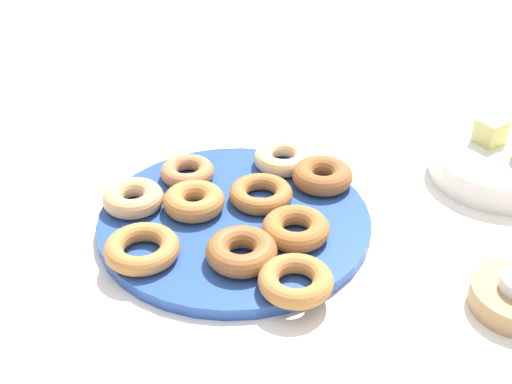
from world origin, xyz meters
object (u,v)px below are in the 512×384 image
at_px(donut_2, 142,249).
at_px(donut_plate, 234,221).
at_px(donut_4, 261,194).
at_px(donut_1, 194,201).
at_px(donut_3, 133,198).
at_px(fruit_bowl, 500,166).
at_px(donut_7, 187,172).
at_px(donut_8, 322,176).
at_px(melon_chunk_left, 490,131).
at_px(donut_0, 283,158).
at_px(donut_6, 296,281).
at_px(donut_9, 242,251).
at_px(donut_5, 296,228).

bearing_deg(donut_2, donut_plate, 107.56).
bearing_deg(donut_4, donut_1, -97.12).
distance_m(donut_3, fruit_bowl, 0.52).
height_order(donut_7, donut_8, donut_8).
distance_m(donut_8, melon_chunk_left, 0.26).
height_order(donut_0, donut_1, donut_1).
height_order(donut_3, donut_6, donut_3).
bearing_deg(donut_9, donut_0, 145.07).
height_order(donut_7, melon_chunk_left, melon_chunk_left).
relative_size(donut_2, donut_4, 1.07).
relative_size(donut_0, fruit_bowl, 0.43).
xyz_separation_m(donut_0, donut_1, (0.06, -0.15, 0.00)).
bearing_deg(donut_3, donut_0, 96.87).
distance_m(donut_9, melon_chunk_left, 0.43).
height_order(donut_2, donut_5, donut_5).
relative_size(donut_plate, donut_5, 4.21).
bearing_deg(donut_1, donut_7, 170.74).
xyz_separation_m(donut_2, donut_4, (-0.06, 0.17, -0.00)).
bearing_deg(fruit_bowl, donut_4, -96.67).
bearing_deg(donut_2, donut_5, 81.34).
relative_size(donut_7, melon_chunk_left, 2.10).
bearing_deg(donut_plate, donut_4, 113.76).
bearing_deg(melon_chunk_left, donut_6, -65.78).
height_order(donut_4, donut_8, donut_8).
distance_m(donut_0, donut_6, 0.27).
xyz_separation_m(donut_2, donut_9, (0.05, 0.11, 0.00)).
height_order(donut_1, donut_3, donut_1).
bearing_deg(donut_9, donut_3, -148.42).
height_order(donut_0, donut_8, donut_8).
xyz_separation_m(donut_plate, donut_4, (-0.02, 0.04, 0.02)).
height_order(donut_8, fruit_bowl, donut_8).
height_order(donut_1, donut_8, same).
bearing_deg(donut_9, fruit_bowl, 99.23).
bearing_deg(melon_chunk_left, donut_8, -93.41).
bearing_deg(melon_chunk_left, donut_9, -76.23).
bearing_deg(donut_8, donut_6, -32.81).
relative_size(donut_1, donut_6, 0.95).
bearing_deg(donut_5, donut_8, 140.06).
bearing_deg(fruit_bowl, donut_9, -80.77).
xyz_separation_m(donut_4, donut_5, (0.09, 0.01, 0.00)).
bearing_deg(donut_5, donut_plate, -140.91).
distance_m(donut_0, donut_9, 0.22).
bearing_deg(fruit_bowl, donut_0, -111.56).
bearing_deg(donut_5, donut_7, -153.45).
relative_size(donut_3, donut_8, 0.95).
distance_m(donut_0, donut_7, 0.14).
xyz_separation_m(donut_3, melon_chunk_left, (0.05, 0.52, 0.03)).
distance_m(donut_plate, donut_9, 0.10).
bearing_deg(donut_4, donut_7, -139.17).
relative_size(donut_1, fruit_bowl, 0.41).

